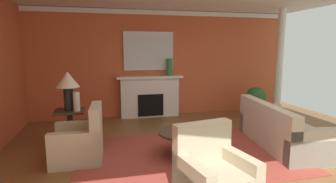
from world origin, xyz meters
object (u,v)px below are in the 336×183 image
at_px(armchair_facing_fireplace, 214,178).
at_px(vase_on_side_table, 76,102).
at_px(table_lamp, 68,83).
at_px(side_table, 70,125).
at_px(vase_mantel_right, 170,67).
at_px(fireplace, 150,97).
at_px(potted_plant, 255,99).
at_px(coffee_table, 186,137).
at_px(sofa, 280,131).
at_px(mantel_mirror, 149,51).
at_px(armchair_near_window, 80,143).

distance_m(armchair_facing_fireplace, vase_on_side_table, 3.07).
bearing_deg(table_lamp, side_table, 0.00).
bearing_deg(vase_mantel_right, fireplace, 174.88).
xyz_separation_m(fireplace, vase_mantel_right, (0.55, -0.05, 0.83)).
bearing_deg(potted_plant, coffee_table, -140.73).
distance_m(sofa, coffee_table, 1.91).
relative_size(mantel_mirror, sofa, 0.63).
relative_size(fireplace, table_lamp, 2.40).
bearing_deg(fireplace, side_table, -135.68).
relative_size(mantel_mirror, coffee_table, 1.37).
distance_m(fireplace, vase_mantel_right, 1.00).
bearing_deg(fireplace, armchair_facing_fireplace, -89.52).
height_order(fireplace, vase_mantel_right, vase_mantel_right).
xyz_separation_m(mantel_mirror, sofa, (2.06, -2.99, -1.52)).
height_order(mantel_mirror, sofa, mantel_mirror).
distance_m(coffee_table, table_lamp, 2.47).
height_order(armchair_near_window, table_lamp, table_lamp).
bearing_deg(fireplace, potted_plant, -14.05).
relative_size(mantel_mirror, potted_plant, 1.65).
height_order(side_table, vase_on_side_table, vase_on_side_table).
xyz_separation_m(sofa, potted_plant, (0.77, 2.16, 0.19)).
xyz_separation_m(fireplace, armchair_near_window, (-1.66, -2.71, -0.24)).
bearing_deg(side_table, coffee_table, -27.02).
bearing_deg(sofa, coffee_table, -179.06).
height_order(vase_mantel_right, potted_plant, vase_mantel_right).
xyz_separation_m(side_table, table_lamp, (0.00, 0.00, 0.82)).
bearing_deg(coffee_table, side_table, 152.98).
relative_size(armchair_near_window, potted_plant, 1.14).
bearing_deg(fireplace, mantel_mirror, 90.00).
distance_m(fireplace, side_table, 2.66).
bearing_deg(vase_mantel_right, vase_on_side_table, -140.05).
height_order(mantel_mirror, potted_plant, mantel_mirror).
bearing_deg(side_table, table_lamp, 0.00).
xyz_separation_m(sofa, vase_mantel_right, (-1.51, 2.82, 1.08)).
xyz_separation_m(side_table, vase_mantel_right, (2.45, 1.81, 0.98)).
bearing_deg(sofa, vase_on_side_table, 166.79).
bearing_deg(coffee_table, table_lamp, 152.98).
relative_size(armchair_facing_fireplace, table_lamp, 1.27).
height_order(mantel_mirror, coffee_table, mantel_mirror).
height_order(armchair_near_window, side_table, armchair_near_window).
height_order(coffee_table, vase_mantel_right, vase_mantel_right).
distance_m(armchair_near_window, armchair_facing_fireplace, 2.39).
bearing_deg(vase_mantel_right, potted_plant, -16.12).
xyz_separation_m(fireplace, vase_on_side_table, (-1.75, -1.98, 0.34)).
bearing_deg(table_lamp, vase_on_side_table, -38.66).
relative_size(armchair_facing_fireplace, potted_plant, 1.14).
relative_size(coffee_table, vase_on_side_table, 2.68).
bearing_deg(potted_plant, armchair_facing_fireplace, -127.16).
xyz_separation_m(table_lamp, vase_on_side_table, (0.15, -0.12, -0.34)).
height_order(fireplace, side_table, fireplace).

